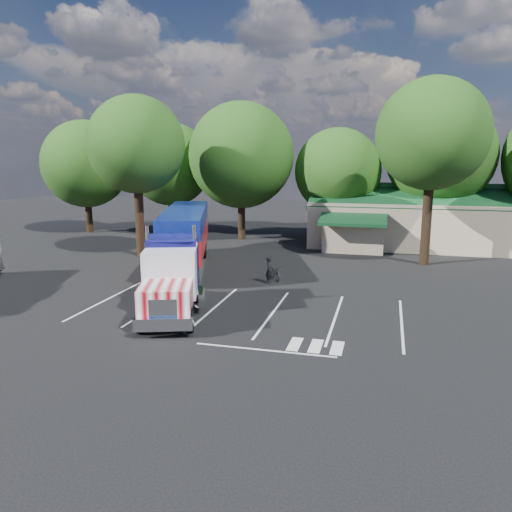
% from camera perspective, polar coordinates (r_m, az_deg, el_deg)
% --- Properties ---
extents(ground, '(120.00, 120.00, 0.00)m').
position_cam_1_polar(ground, '(32.22, -1.26, -2.93)').
color(ground, black).
rests_on(ground, ground).
extents(event_hall, '(24.20, 14.12, 5.55)m').
position_cam_1_polar(event_hall, '(48.43, 20.75, 3.78)').
color(event_hall, '#C1AD8F').
rests_on(event_hall, ground).
extents(tree_row_a, '(9.00, 9.00, 11.68)m').
position_cam_1_polar(tree_row_a, '(55.71, -18.89, 9.91)').
color(tree_row_a, black).
rests_on(tree_row_a, ground).
extents(tree_row_b, '(8.40, 8.40, 11.35)m').
position_cam_1_polar(tree_row_b, '(52.50, -9.74, 10.26)').
color(tree_row_b, black).
rests_on(tree_row_b, ground).
extents(tree_row_c, '(10.00, 10.00, 13.05)m').
position_cam_1_polar(tree_row_c, '(48.19, -1.71, 11.42)').
color(tree_row_c, black).
rests_on(tree_row_c, ground).
extents(tree_row_d, '(8.00, 8.00, 10.60)m').
position_cam_1_polar(tree_row_d, '(47.76, 9.32, 9.53)').
color(tree_row_d, black).
rests_on(tree_row_d, ground).
extents(tree_row_e, '(9.60, 9.60, 12.90)m').
position_cam_1_polar(tree_row_e, '(48.21, 20.33, 10.80)').
color(tree_row_e, black).
rests_on(tree_row_e, ground).
extents(tree_near_left, '(7.60, 7.60, 12.65)m').
position_cam_1_polar(tree_near_left, '(40.80, -13.53, 12.24)').
color(tree_near_left, black).
rests_on(tree_near_left, ground).
extents(tree_near_right, '(8.00, 8.00, 13.50)m').
position_cam_1_polar(tree_near_right, '(38.65, 19.51, 12.95)').
color(tree_near_right, black).
rests_on(tree_near_right, ground).
extents(semi_truck, '(9.22, 21.06, 4.47)m').
position_cam_1_polar(semi_truck, '(33.22, -8.37, 1.84)').
color(semi_truck, black).
rests_on(semi_truck, ground).
extents(woman, '(0.41, 0.62, 1.70)m').
position_cam_1_polar(woman, '(31.63, 1.52, -1.62)').
color(woman, black).
rests_on(woman, ground).
extents(bicycle, '(1.45, 1.96, 0.99)m').
position_cam_1_polar(bicycle, '(32.62, 2.27, -1.87)').
color(bicycle, black).
rests_on(bicycle, ground).
extents(silver_sedan, '(4.02, 2.32, 1.25)m').
position_cam_1_polar(silver_sedan, '(44.03, 9.82, 1.58)').
color(silver_sedan, '#A3A5AB').
rests_on(silver_sedan, ground).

